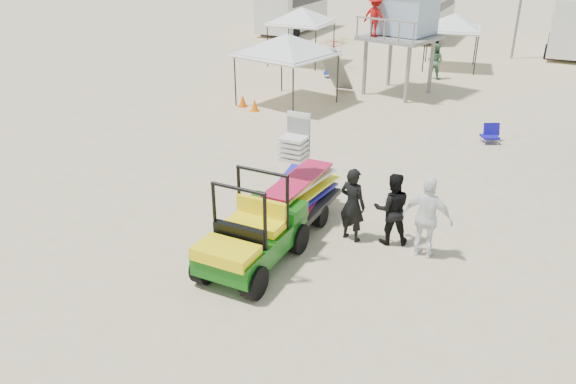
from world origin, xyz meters
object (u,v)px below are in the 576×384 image
at_px(lifeguard_tower, 401,14).
at_px(man_left, 352,205).
at_px(utility_cart, 250,228).
at_px(surf_trailer, 297,184).

bearing_deg(lifeguard_tower, man_left, -78.66).
xyz_separation_m(utility_cart, lifeguard_tower, (-1.12, 15.21, 2.42)).
xyz_separation_m(surf_trailer, man_left, (1.52, -0.30, -0.10)).
height_order(utility_cart, surf_trailer, surf_trailer).
relative_size(surf_trailer, man_left, 1.50).
bearing_deg(surf_trailer, man_left, -11.19).
relative_size(man_left, lifeguard_tower, 0.39).
bearing_deg(man_left, utility_cart, 66.62).
bearing_deg(lifeguard_tower, surf_trailer, -85.00).
height_order(utility_cart, man_left, utility_cart).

